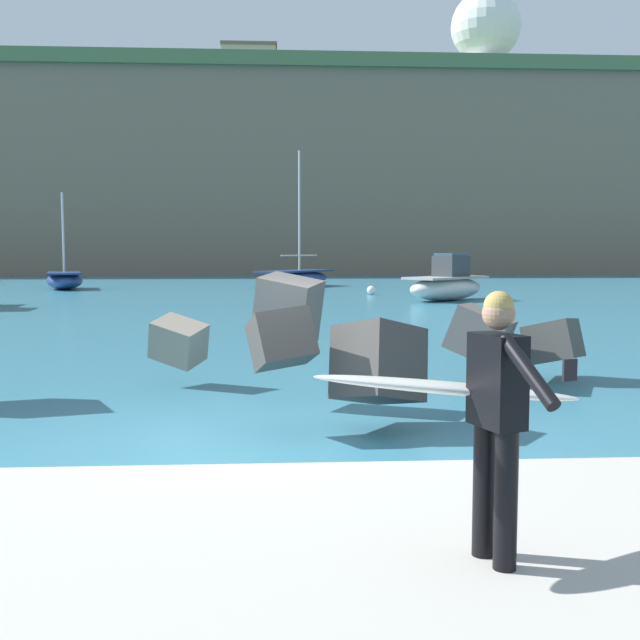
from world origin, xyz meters
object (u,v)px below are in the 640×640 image
object	(u,v)px
boat_mid_left	(295,278)
boat_mid_right	(447,285)
radar_dome	(486,39)
station_building_east	(99,84)
station_building_central	(58,94)
station_building_west	(250,74)
surfer_with_board	(483,403)
mooring_buoy_inner	(371,290)
boat_near_centre	(65,280)

from	to	relation	value
boat_mid_left	boat_mid_right	distance (m)	14.16
boat_mid_left	boat_mid_right	bearing A→B (deg)	-63.11
radar_dome	station_building_east	bearing A→B (deg)	164.29
station_building_central	boat_mid_left	bearing A→B (deg)	-61.70
station_building_west	station_building_central	xyz separation A→B (m)	(-23.53, 11.05, -0.22)
surfer_with_board	station_building_central	xyz separation A→B (m)	(-27.35, 92.22, 19.80)
mooring_buoy_inner	station_building_central	size ratio (longest dim) A/B	0.06
boat_mid_left	mooring_buoy_inner	world-z (taller)	boat_mid_left
mooring_buoy_inner	radar_dome	size ratio (longest dim) A/B	0.04
boat_mid_left	station_building_west	world-z (taller)	station_building_west
boat_mid_left	station_building_east	distance (m)	57.68
boat_near_centre	station_building_east	world-z (taller)	station_building_east
mooring_buoy_inner	station_building_west	xyz separation A→B (m)	(-7.36, 47.63, 21.09)
station_building_west	station_building_central	size ratio (longest dim) A/B	1.02
surfer_with_board	boat_mid_left	world-z (taller)	boat_mid_left
station_building_west	station_building_central	world-z (taller)	station_building_west
station_building_west	station_building_east	size ratio (longest dim) A/B	1.04
surfer_with_board	station_building_west	xyz separation A→B (m)	(-3.82, 81.17, 20.03)
boat_near_centre	radar_dome	size ratio (longest dim) A/B	0.51
boat_mid_right	station_building_west	bearing A→B (deg)	101.00
mooring_buoy_inner	radar_dome	distance (m)	53.94
boat_mid_left	boat_mid_right	world-z (taller)	boat_mid_left
station_building_east	boat_near_centre	bearing A→B (deg)	-80.17
surfer_with_board	boat_mid_left	xyz separation A→B (m)	(-0.06, 41.55, -0.71)
mooring_buoy_inner	station_building_central	xyz separation A→B (m)	(-30.89, 58.68, 20.86)
radar_dome	station_building_west	xyz separation A→B (m)	(-25.16, 2.96, -3.35)
boat_near_centre	radar_dome	xyz separation A→B (m)	(34.62, 38.46, 24.11)
station_building_central	station_building_east	world-z (taller)	station_building_east
boat_near_centre	station_building_central	bearing A→B (deg)	105.02
boat_near_centre	station_building_east	bearing A→B (deg)	99.83
boat_near_centre	surfer_with_board	bearing A→B (deg)	-71.54
surfer_with_board	radar_dome	bearing A→B (deg)	74.73
mooring_buoy_inner	station_building_east	world-z (taller)	station_building_east
radar_dome	station_building_west	bearing A→B (deg)	173.29
boat_near_centre	mooring_buoy_inner	distance (m)	17.93
radar_dome	station_building_central	size ratio (longest dim) A/B	1.53
boat_mid_left	boat_mid_right	size ratio (longest dim) A/B	1.75
surfer_with_board	mooring_buoy_inner	bearing A→B (deg)	83.97
boat_mid_right	boat_near_centre	bearing A→B (deg)	151.10
boat_near_centre	boat_mid_right	distance (m)	22.40
surfer_with_board	boat_mid_left	size ratio (longest dim) A/B	0.26
surfer_with_board	boat_mid_right	distance (m)	29.62
boat_near_centre	boat_mid_left	distance (m)	13.33
station_building_west	station_building_central	bearing A→B (deg)	154.85
radar_dome	boat_mid_left	bearing A→B (deg)	-120.29
surfer_with_board	boat_near_centre	distance (m)	41.92
boat_near_centre	boat_mid_right	world-z (taller)	boat_near_centre
radar_dome	boat_mid_right	bearing A→B (deg)	-106.94
boat_mid_right	boat_mid_left	bearing A→B (deg)	116.89
surfer_with_board	boat_near_centre	xyz separation A→B (m)	(-13.27, 39.76, -0.74)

